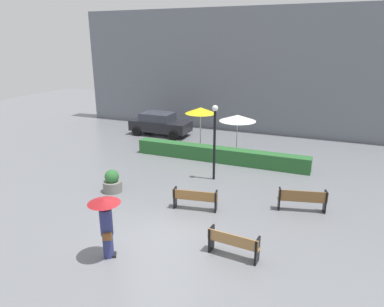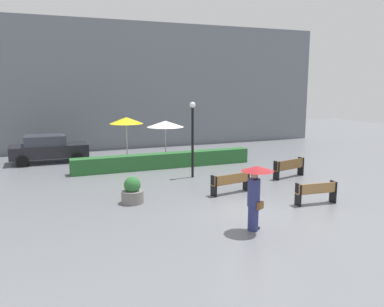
# 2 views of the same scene
# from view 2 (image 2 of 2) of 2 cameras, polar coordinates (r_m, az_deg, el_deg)

# --- Properties ---
(ground_plane) EXTENTS (60.00, 60.00, 0.00)m
(ground_plane) POSITION_cam_2_polar(r_m,az_deg,el_deg) (14.06, 9.16, -8.46)
(ground_plane) COLOR slate
(bench_near_right) EXTENTS (1.64, 0.51, 0.83)m
(bench_near_right) POSITION_cam_2_polar(r_m,az_deg,el_deg) (15.43, 17.45, -5.23)
(bench_near_right) COLOR #9E7242
(bench_near_right) RESTS_ON ground
(bench_far_right) EXTENTS (1.86, 0.75, 0.89)m
(bench_far_right) POSITION_cam_2_polar(r_m,az_deg,el_deg) (19.44, 13.84, -1.88)
(bench_far_right) COLOR brown
(bench_far_right) RESTS_ON ground
(bench_mid_center) EXTENTS (1.79, 0.65, 0.83)m
(bench_mid_center) POSITION_cam_2_polar(r_m,az_deg,el_deg) (16.22, 5.63, -4.06)
(bench_mid_center) COLOR olive
(bench_mid_center) RESTS_ON ground
(pedestrian_with_umbrella) EXTENTS (0.97, 0.97, 2.02)m
(pedestrian_with_umbrella) POSITION_cam_2_polar(r_m,az_deg,el_deg) (12.07, 9.07, -5.05)
(pedestrian_with_umbrella) COLOR navy
(pedestrian_with_umbrella) RESTS_ON ground
(planter_pot) EXTENTS (0.83, 0.83, 1.01)m
(planter_pot) POSITION_cam_2_polar(r_m,az_deg,el_deg) (15.08, -8.56, -5.45)
(planter_pot) COLOR slate
(planter_pot) RESTS_ON ground
(lamp_post) EXTENTS (0.28, 0.28, 3.59)m
(lamp_post) POSITION_cam_2_polar(r_m,az_deg,el_deg) (18.71, 0.08, 3.25)
(lamp_post) COLOR black
(lamp_post) RESTS_ON ground
(patio_umbrella_yellow) EXTENTS (1.82, 1.82, 2.64)m
(patio_umbrella_yellow) POSITION_cam_2_polar(r_m,az_deg,el_deg) (21.86, -9.42, 4.69)
(patio_umbrella_yellow) COLOR silver
(patio_umbrella_yellow) RESTS_ON ground
(patio_umbrella_white) EXTENTS (2.09, 2.09, 2.37)m
(patio_umbrella_white) POSITION_cam_2_polar(r_m,az_deg,el_deg) (22.51, -3.84, 4.25)
(patio_umbrella_white) COLOR silver
(patio_umbrella_white) RESTS_ON ground
(hedge_strip) EXTENTS (9.70, 0.70, 0.80)m
(hedge_strip) POSITION_cam_2_polar(r_m,az_deg,el_deg) (21.17, -3.96, -1.01)
(hedge_strip) COLOR #28602D
(hedge_strip) RESTS_ON ground
(building_facade) EXTENTS (28.00, 1.20, 8.58)m
(building_facade) POSITION_cam_2_polar(r_m,az_deg,el_deg) (28.25, -7.83, 9.60)
(building_facade) COLOR slate
(building_facade) RESTS_ON ground
(parked_car) EXTENTS (4.21, 1.99, 1.57)m
(parked_car) POSITION_cam_2_polar(r_m,az_deg,el_deg) (23.94, -19.95, 0.70)
(parked_car) COLOR black
(parked_car) RESTS_ON ground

